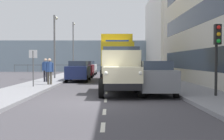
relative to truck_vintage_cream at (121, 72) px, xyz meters
name	(u,v)px	position (x,y,z in m)	size (l,w,h in m)	color
ground_plane	(107,82)	(0.75, -8.42, -1.18)	(80.00, 80.00, 0.00)	#423F44
sidewalk_left	(166,81)	(-3.96, -8.42, -1.10)	(2.66, 41.02, 0.15)	gray
sidewalk_right	(49,81)	(5.47, -8.42, -1.10)	(2.66, 41.02, 0.15)	gray
road_centreline_markings	(107,83)	(0.75, -7.35, -1.17)	(0.12, 36.21, 0.01)	silver
building_far_block	(175,35)	(-8.60, -25.51, 4.18)	(6.63, 14.55, 10.72)	silver
sea_horizon	(108,56)	(0.75, -31.93, 1.32)	(80.00, 0.80, 5.00)	gray
seawall_railing	(108,66)	(0.75, -28.33, -0.26)	(28.08, 0.08, 1.20)	#4C5156
truck_vintage_cream	(121,72)	(0.00, 0.00, 0.00)	(2.17, 5.64, 2.43)	black
lorry_cargo_yellow	(116,57)	(0.00, -10.08, 0.90)	(2.58, 8.20, 3.87)	gold
car_grey_kerbside_near	(154,77)	(-1.68, 0.14, -0.28)	(1.79, 4.14, 1.72)	slate
car_black_kerbside_1	(141,73)	(-1.68, -5.75, -0.28)	(1.86, 4.03, 1.72)	black
car_navy_oppositeside_0	(79,71)	(3.19, -9.59, -0.28)	(1.82, 4.50, 1.72)	navy
car_maroon_oppositeside_1	(85,69)	(3.19, -15.61, -0.28)	(1.86, 4.03, 1.72)	maroon
car_white_oppositeside_2	(89,68)	(3.19, -21.50, -0.28)	(1.92, 4.51, 1.72)	white
pedestrian_couple_a	(50,69)	(4.58, -4.58, 0.00)	(0.53, 0.34, 1.74)	#4C473D
pedestrian_with_bag	(46,68)	(5.39, -7.04, 0.01)	(0.53, 0.34, 1.75)	black
traffic_light_near	(217,44)	(-4.23, 1.79, 1.29)	(0.28, 0.41, 3.20)	black
lamp_post_promenade	(55,40)	(5.62, -11.99, 2.46)	(0.32, 1.14, 5.77)	#59595B
lamp_post_far	(73,43)	(5.42, -23.99, 2.98)	(0.32, 1.14, 6.76)	#59595B
street_sign	(33,62)	(5.28, -3.10, 0.50)	(0.50, 0.07, 2.25)	#4C4C4C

